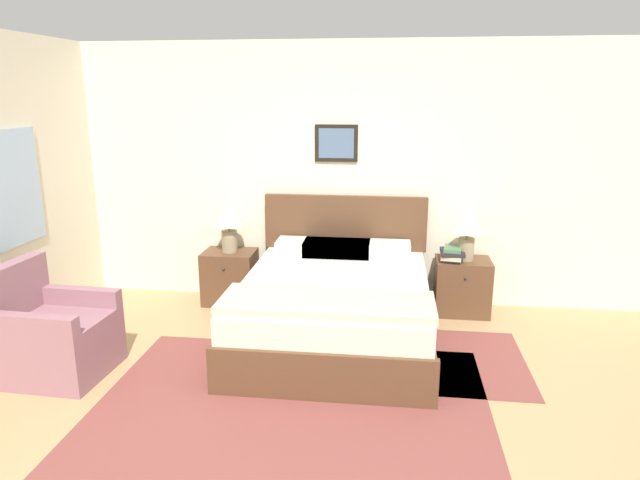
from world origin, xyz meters
name	(u,v)px	position (x,y,z in m)	size (l,w,h in m)	color
ground_plane	(267,462)	(0.00, 0.00, 0.00)	(16.00, 16.00, 0.00)	tan
wall_back	(324,175)	(0.00, 2.83, 1.30)	(7.31, 0.09, 2.60)	beige
wall_left	(2,194)	(-2.48, 1.39, 1.30)	(0.08, 5.20, 2.60)	beige
area_rug_main	(292,404)	(0.04, 0.64, 0.00)	(2.72, 1.97, 0.01)	brown
area_rug_bedside	(473,361)	(1.38, 1.47, 0.00)	(0.83, 1.20, 0.01)	brown
bed	(335,306)	(0.23, 1.76, 0.32)	(1.62, 2.04, 1.11)	brown
armchair	(52,337)	(-1.86, 0.88, 0.30)	(0.79, 0.72, 0.87)	#8E606B
nightstand_near_window	(230,277)	(-0.94, 2.55, 0.27)	(0.52, 0.42, 0.54)	brown
nightstand_by_door	(462,286)	(1.39, 2.55, 0.27)	(0.52, 0.42, 0.54)	brown
table_lamp_near_window	(229,221)	(-0.93, 2.55, 0.86)	(0.30, 0.30, 0.48)	gray
table_lamp_by_door	(467,228)	(1.41, 2.55, 0.86)	(0.30, 0.30, 0.48)	gray
book_thick_bottom	(452,259)	(1.28, 2.51, 0.56)	(0.19, 0.22, 0.03)	#335693
book_hardcover_middle	(452,256)	(1.28, 2.51, 0.59)	(0.24, 0.31, 0.04)	beige
book_novel_upper	(452,252)	(1.28, 2.51, 0.62)	(0.22, 0.28, 0.04)	#232328
book_slim_near_top	(453,249)	(1.28, 2.51, 0.66)	(0.19, 0.24, 0.03)	#4C7551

